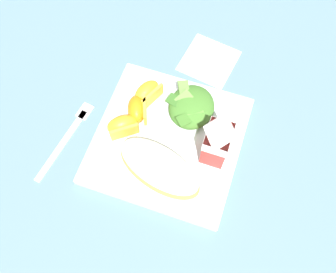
# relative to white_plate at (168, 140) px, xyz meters

# --- Properties ---
(ground) EXTENTS (3.00, 3.00, 0.00)m
(ground) POSITION_rel_white_plate_xyz_m (0.00, 0.00, -0.01)
(ground) COLOR slate
(white_plate) EXTENTS (0.28, 0.28, 0.02)m
(white_plate) POSITION_rel_white_plate_xyz_m (0.00, 0.00, 0.00)
(white_plate) COLOR silver
(white_plate) RESTS_ON ground
(cheesy_pizza_bread) EXTENTS (0.12, 0.19, 0.04)m
(cheesy_pizza_bread) POSITION_rel_white_plate_xyz_m (0.07, 0.01, 0.03)
(cheesy_pizza_bread) COLOR #B77F42
(cheesy_pizza_bread) RESTS_ON white_plate
(green_salad_pile) EXTENTS (0.11, 0.10, 0.05)m
(green_salad_pile) POSITION_rel_white_plate_xyz_m (-0.07, 0.02, 0.03)
(green_salad_pile) COLOR #3D7028
(green_salad_pile) RESTS_ON white_plate
(milk_carton) EXTENTS (0.06, 0.05, 0.11)m
(milk_carton) POSITION_rel_white_plate_xyz_m (-0.00, 0.09, 0.07)
(milk_carton) COLOR #B7332D
(milk_carton) RESTS_ON white_plate
(orange_wedge_front) EXTENTS (0.07, 0.06, 0.04)m
(orange_wedge_front) POSITION_rel_white_plate_xyz_m (-0.07, -0.07, 0.03)
(orange_wedge_front) COLOR orange
(orange_wedge_front) RESTS_ON white_plate
(orange_wedge_middle) EXTENTS (0.07, 0.06, 0.04)m
(orange_wedge_middle) POSITION_rel_white_plate_xyz_m (-0.03, -0.07, 0.03)
(orange_wedge_middle) COLOR orange
(orange_wedge_middle) RESTS_ON white_plate
(orange_wedge_rear) EXTENTS (0.07, 0.07, 0.04)m
(orange_wedge_rear) POSITION_rel_white_plate_xyz_m (0.01, -0.09, 0.03)
(orange_wedge_rear) COLOR orange
(orange_wedge_rear) RESTS_ON white_plate
(paper_napkin) EXTENTS (0.13, 0.13, 0.00)m
(paper_napkin) POSITION_rel_white_plate_xyz_m (-0.21, 0.02, -0.01)
(paper_napkin) COLOR white
(paper_napkin) RESTS_ON ground
(metal_fork) EXTENTS (0.19, 0.05, 0.01)m
(metal_fork) POSITION_rel_white_plate_xyz_m (0.05, -0.19, -0.01)
(metal_fork) COLOR silver
(metal_fork) RESTS_ON ground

